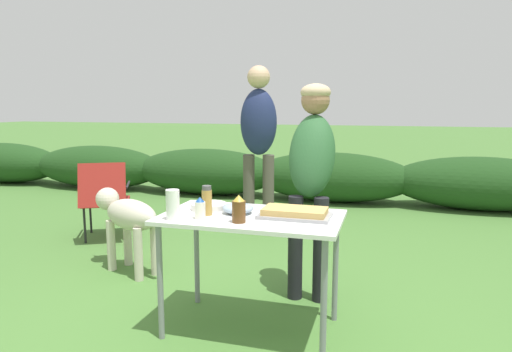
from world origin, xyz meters
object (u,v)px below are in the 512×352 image
Objects in this scene: standing_person_with_beanie at (312,163)px; camp_chair_green_behind_table at (105,196)px; folding_table at (251,228)px; food_tray at (295,213)px; plate_stack at (209,206)px; paper_cup_stack at (173,205)px; standing_person_in_gray_fleece at (259,134)px; spice_jar at (207,201)px; mixing_bowl at (238,208)px; dog at (128,217)px; mayo_bottle at (200,208)px; beer_bottle at (239,209)px.

standing_person_with_beanie is 2.48m from camp_chair_green_behind_table.
folding_table is 2.57× the size of food_tray.
food_tray reaches higher than plate_stack.
paper_cup_stack is 0.10× the size of standing_person_in_gray_fleece.
mixing_bowl is at bearing 29.50° from spice_jar.
plate_stack is at bearing -135.38° from standing_person_with_beanie.
food_tray is 1.85× the size of plate_stack.
dog is (-1.57, 0.66, -0.29)m from food_tray.
spice_jar reaches higher than food_tray.
dog is (-1.56, 0.03, -0.52)m from standing_person_with_beanie.
folding_table is 1.49m from dog.
dog is at bearing 140.58° from mayo_bottle.
dog is (-1.21, 0.66, -0.30)m from mixing_bowl.
spice_jar is at bearing 155.06° from beer_bottle.
spice_jar reaches higher than folding_table.
beer_bottle is 0.19× the size of camp_chair_green_behind_table.
folding_table is at bearing 83.60° from beer_bottle.
beer_bottle is (-0.29, -0.21, 0.05)m from food_tray.
folding_table is 0.34m from plate_stack.
mayo_bottle is 0.10m from spice_jar.
camp_chair_green_behind_table is at bearing 160.76° from standing_person_with_beanie.
beer_bottle reaches higher than mixing_bowl.
spice_jar is (-0.53, -0.10, 0.06)m from food_tray.
mayo_bottle reaches higher than camp_chair_green_behind_table.
standing_person_with_beanie is at bearing 57.22° from mayo_bottle.
food_tray is 0.23× the size of standing_person_in_gray_fleece.
food_tray is 0.58m from plate_stack.
camp_chair_green_behind_table reaches higher than plate_stack.
paper_cup_stack is 0.20× the size of dog.
standing_person_in_gray_fleece is at bearing 97.85° from spice_jar.
food_tray is 2.28m from standing_person_in_gray_fleece.
mixing_bowl is 1.05× the size of spice_jar.
standing_person_in_gray_fleece reaches higher than beer_bottle.
standing_person_in_gray_fleece is at bearing 97.07° from plate_stack.
mixing_bowl is at bearing -95.88° from dog.
standing_person_in_gray_fleece reaches higher than mayo_bottle.
standing_person_in_gray_fleece is (-0.30, 2.19, 0.27)m from spice_jar.
plate_stack is at bearing 100.26° from mayo_bottle.
food_tray reaches higher than dog.
beer_bottle reaches higher than folding_table.
mayo_bottle reaches higher than plate_stack.
food_tray is 0.54m from spice_jar.
folding_table is 0.34m from mayo_bottle.
mayo_bottle is at bearing -106.60° from dog.
mixing_bowl is (-0.36, -0.00, 0.01)m from food_tray.
folding_table is 0.24m from beer_bottle.
folding_table is 0.15m from mixing_bowl.
standing_person_in_gray_fleece is (-0.83, 2.09, 0.34)m from food_tray.
mayo_bottle is 0.15× the size of dog.
standing_person_in_gray_fleece is 1.75m from camp_chair_green_behind_table.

